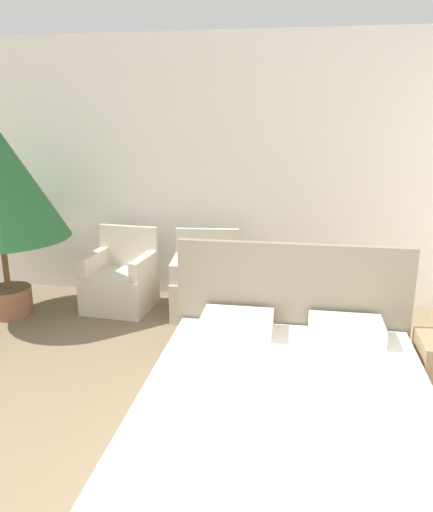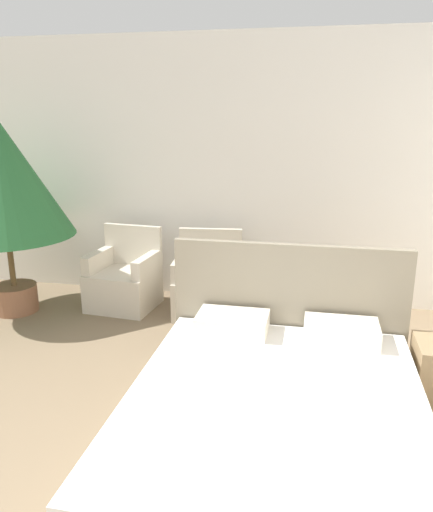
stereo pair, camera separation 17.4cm
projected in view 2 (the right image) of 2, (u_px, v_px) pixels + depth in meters
wall_back at (223, 171)px, 5.53m from camera, size 10.00×0.06×2.90m
bed at (275, 422)px, 3.01m from camera, size 1.79×2.15×1.13m
armchair_near_window_left at (124, 283)px, 5.49m from camera, size 0.74×0.69×0.87m
armchair_near_window_right at (208, 288)px, 5.31m from camera, size 0.74×0.69×0.87m
potted_palm at (1, 180)px, 5.04m from camera, size 1.39×1.39×2.07m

